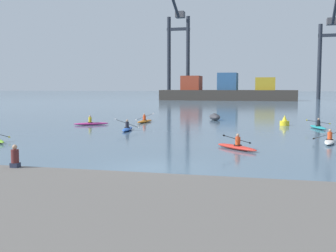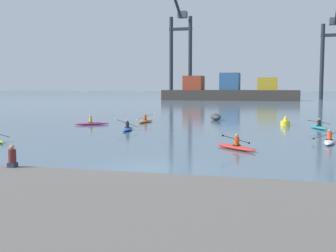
# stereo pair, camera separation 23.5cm
# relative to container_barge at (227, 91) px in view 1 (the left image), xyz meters

# --- Properties ---
(ground_plane) EXTENTS (800.00, 800.00, 0.00)m
(ground_plane) POSITION_rel_container_barge_xyz_m (7.94, -103.21, -2.49)
(ground_plane) COLOR slate
(container_barge) EXTENTS (37.87, 9.25, 7.70)m
(container_barge) POSITION_rel_container_barge_xyz_m (0.00, 0.00, 0.00)
(container_barge) COLOR #38332D
(container_barge) RESTS_ON ground
(gantry_crane_west) EXTENTS (7.44, 18.24, 33.54)m
(gantry_crane_west) POSITION_rel_container_barge_xyz_m (-17.13, 12.54, 14.98)
(gantry_crane_west) COLOR #232833
(gantry_crane_west) RESTS_ON ground
(gantry_crane_west_mid) EXTENTS (7.92, 18.74, 33.32)m
(gantry_crane_west_mid) POSITION_rel_container_barge_xyz_m (29.23, 13.62, 13.47)
(gantry_crane_west_mid) COLOR #232833
(gantry_crane_west_mid) RESTS_ON ground
(capsized_dinghy) EXTENTS (1.94, 2.82, 0.76)m
(capsized_dinghy) POSITION_rel_container_barge_xyz_m (6.71, -74.19, -2.14)
(capsized_dinghy) COLOR #38383D
(capsized_dinghy) RESTS_ON ground
(channel_buoy) EXTENTS (0.90, 0.90, 1.00)m
(channel_buoy) POSITION_rel_container_barge_xyz_m (14.17, -79.33, -2.13)
(channel_buoy) COLOR yellow
(channel_buoy) RESTS_ON ground
(kayak_blue) EXTENTS (2.17, 3.45, 1.03)m
(kayak_blue) POSITION_rel_container_barge_xyz_m (1.10, -87.60, -2.32)
(kayak_blue) COLOR #2856B2
(kayak_blue) RESTS_ON ground
(kayak_red) EXTENTS (2.86, 2.80, 0.98)m
(kayak_red) POSITION_rel_container_barge_xyz_m (11.09, -96.49, -2.32)
(kayak_red) COLOR red
(kayak_red) RESTS_ON ground
(kayak_teal) EXTENTS (2.19, 3.43, 0.95)m
(kayak_teal) POSITION_rel_container_barge_xyz_m (16.99, -81.92, -2.32)
(kayak_teal) COLOR teal
(kayak_teal) RESTS_ON ground
(kayak_orange) EXTENTS (2.17, 3.45, 1.05)m
(kayak_orange) POSITION_rel_container_barge_xyz_m (0.07, -79.25, -2.32)
(kayak_orange) COLOR orange
(kayak_orange) RESTS_ON ground
(kayak_white) EXTENTS (2.17, 3.45, 1.02)m
(kayak_white) POSITION_rel_container_barge_xyz_m (16.79, -92.22, -2.32)
(kayak_white) COLOR silver
(kayak_white) RESTS_ON ground
(kayak_magenta) EXTENTS (3.21, 2.30, 0.95)m
(kayak_magenta) POSITION_rel_container_barge_xyz_m (-4.13, -83.39, -2.32)
(kayak_magenta) COLOR #C13384
(kayak_magenta) RESTS_ON ground
(seated_onlooker) EXTENTS (0.32, 0.30, 0.90)m
(seated_onlooker) POSITION_rel_container_barge_xyz_m (3.48, -107.34, -1.53)
(seated_onlooker) COLOR #23283D
(seated_onlooker) RESTS_ON stone_quay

